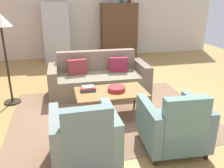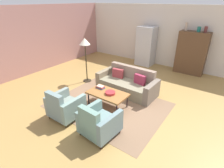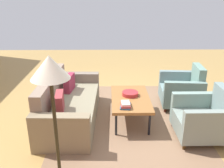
{
  "view_description": "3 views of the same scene",
  "coord_description": "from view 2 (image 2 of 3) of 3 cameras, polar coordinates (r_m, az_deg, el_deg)",
  "views": [
    {
      "loc": [
        -1.11,
        -3.99,
        1.95
      ],
      "look_at": [
        -0.22,
        -0.29,
        0.57
      ],
      "focal_mm": 37.82,
      "sensor_mm": 36.0,
      "label": 1
    },
    {
      "loc": [
        2.53,
        -3.99,
        2.99
      ],
      "look_at": [
        -0.41,
        0.09,
        0.54
      ],
      "focal_mm": 27.96,
      "sensor_mm": 36.0,
      "label": 2
    },
    {
      "loc": [
        -4.32,
        0.05,
        2.31
      ],
      "look_at": [
        -0.11,
        -0.01,
        0.67
      ],
      "focal_mm": 38.78,
      "sensor_mm": 36.0,
      "label": 3
    }
  ],
  "objects": [
    {
      "name": "coffee_table",
      "position": [
        5.25,
        -1.47,
        -3.28
      ],
      "size": [
        1.2,
        0.7,
        0.46
      ],
      "color": "black",
      "rests_on": "ground"
    },
    {
      "name": "vase_tall",
      "position": [
        8.21,
        23.14,
        16.89
      ],
      "size": [
        0.11,
        0.11,
        0.33
      ],
      "primitive_type": "cylinder",
      "color": "tan",
      "rests_on": "cabinet"
    },
    {
      "name": "vase_round",
      "position": [
        8.12,
        26.55,
        15.72
      ],
      "size": [
        0.14,
        0.14,
        0.2
      ],
      "primitive_type": "cylinder",
      "color": "#1C6F60",
      "rests_on": "cabinet"
    },
    {
      "name": "fruit_bowl",
      "position": [
        5.17,
        -0.6,
        -2.89
      ],
      "size": [
        0.3,
        0.3,
        0.07
      ],
      "primitive_type": "cylinder",
      "color": "#AF292E",
      "rests_on": "coffee_table"
    },
    {
      "name": "refrigerator",
      "position": [
        8.85,
        11.06,
        12.06
      ],
      "size": [
        0.8,
        0.73,
        1.85
      ],
      "color": "#B7BABF",
      "rests_on": "ground"
    },
    {
      "name": "ground_plane",
      "position": [
        5.59,
        2.85,
        -6.37
      ],
      "size": [
        11.08,
        11.08,
        0.0
      ],
      "primitive_type": "plane",
      "color": "#AA8547"
    },
    {
      "name": "area_rug",
      "position": [
        5.5,
        -1.11,
        -6.85
      ],
      "size": [
        3.4,
        2.6,
        0.01
      ],
      "primitive_type": "cube",
      "color": "#86664C",
      "rests_on": "ground"
    },
    {
      "name": "armchair_right",
      "position": [
        4.23,
        -4.63,
        -12.8
      ],
      "size": [
        0.85,
        0.85,
        0.88
      ],
      "rotation": [
        0.0,
        0.0,
        -0.07
      ],
      "color": "#3A1911",
      "rests_on": "ground"
    },
    {
      "name": "cabinet",
      "position": [
        8.33,
        24.52,
        9.18
      ],
      "size": [
        1.2,
        0.51,
        1.8
      ],
      "color": "brown",
      "rests_on": "ground"
    },
    {
      "name": "wall_back",
      "position": [
        8.79,
        19.04,
        14.25
      ],
      "size": [
        9.23,
        0.12,
        2.8
      ],
      "primitive_type": "cube",
      "color": "silver",
      "rests_on": "ground"
    },
    {
      "name": "wall_left",
      "position": [
        8.33,
        -25.25,
        12.63
      ],
      "size": [
        0.12,
        8.57,
        2.8
      ],
      "primitive_type": "cube",
      "color": "tan",
      "rests_on": "ground"
    },
    {
      "name": "armchair_left",
      "position": [
        4.96,
        -15.37,
        -7.31
      ],
      "size": [
        0.81,
        0.81,
        0.88
      ],
      "rotation": [
        0.0,
        0.0,
        0.01
      ],
      "color": "#3D270F",
      "rests_on": "ground"
    },
    {
      "name": "book_stack",
      "position": [
        5.5,
        -3.85,
        -1.0
      ],
      "size": [
        0.29,
        0.2,
        0.08
      ],
      "color": "#2C5484",
      "rests_on": "coffee_table"
    },
    {
      "name": "floor_lamp",
      "position": [
        6.67,
        -8.84,
        12.33
      ],
      "size": [
        0.4,
        0.4,
        1.72
      ],
      "color": "#2E261A",
      "rests_on": "ground"
    },
    {
      "name": "vase_small",
      "position": [
        8.07,
        28.35,
        15.46
      ],
      "size": [
        0.13,
        0.13,
        0.24
      ],
      "primitive_type": "cylinder",
      "color": "brown",
      "rests_on": "cabinet"
    },
    {
      "name": "couch",
      "position": [
        6.19,
        5.19,
        0.03
      ],
      "size": [
        2.12,
        0.95,
        0.86
      ],
      "rotation": [
        0.0,
        0.0,
        3.12
      ],
      "color": "gray",
      "rests_on": "ground"
    }
  ]
}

